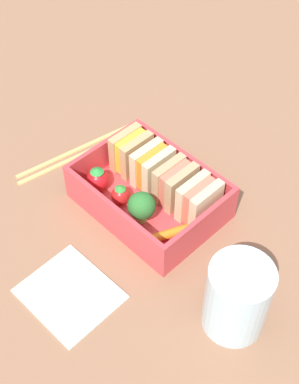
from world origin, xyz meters
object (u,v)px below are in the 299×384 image
object	(u,v)px
sandwich_center_left	(153,167)
strawberry_left	(98,179)
sandwich_center	(175,184)
drinking_glass	(237,298)
chopstick_pair	(83,149)
folded_napkin	(70,293)
strawberry_far_left	(121,195)
sandwich_center_right	(199,201)
carrot_stick_far_left	(170,234)
sandwich_left	(131,152)
broccoli_floret	(141,206)

from	to	relation	value
sandwich_center_left	strawberry_left	xyz separation A→B (cm)	(-4.19, -5.78, -1.09)
sandwich_center	drinking_glass	xyz separation A→B (cm)	(15.96, -7.48, 0.78)
chopstick_pair	folded_napkin	world-z (taller)	chopstick_pair
sandwich_center	strawberry_far_left	bearing A→B (deg)	-129.10
sandwich_center_right	carrot_stick_far_left	xyz separation A→B (cm)	(-0.10, -4.87, -2.10)
sandwich_center_right	strawberry_left	world-z (taller)	sandwich_center_right
strawberry_far_left	carrot_stick_far_left	xyz separation A→B (cm)	(8.23, 0.46, -0.75)
sandwich_left	sandwich_center_right	distance (cm)	12.00
sandwich_center_left	chopstick_pair	distance (cm)	12.61
sandwich_center_right	sandwich_center_left	bearing A→B (deg)	180.00
strawberry_left	sandwich_left	bearing A→B (deg)	88.11
sandwich_left	broccoli_floret	xyz separation A→B (cm)	(7.70, -5.54, 0.01)
broccoli_floret	drinking_glass	bearing A→B (deg)	-6.80
broccoli_floret	drinking_glass	world-z (taller)	drinking_glass
sandwich_left	sandwich_center_left	world-z (taller)	same
chopstick_pair	strawberry_left	bearing A→B (deg)	-25.60
sandwich_center_right	broccoli_floret	distance (cm)	7.02
sandwich_center_right	broccoli_floret	size ratio (longest dim) A/B	1.18
sandwich_left	drinking_glass	size ratio (longest dim) A/B	0.58
sandwich_center_left	strawberry_left	size ratio (longest dim) A/B	1.52
sandwich_center_left	broccoli_floret	size ratio (longest dim) A/B	1.18
sandwich_left	strawberry_left	distance (cm)	5.88
folded_napkin	drinking_glass	bearing A→B (deg)	35.54
sandwich_center_left	strawberry_left	distance (cm)	7.22
broccoli_floret	sandwich_center	bearing A→B (deg)	86.93
sandwich_left	folded_napkin	bearing A→B (deg)	-63.59
sandwich_center_right	strawberry_far_left	xyz separation A→B (cm)	(-8.34, -5.33, -1.35)
strawberry_far_left	chopstick_pair	xyz separation A→B (cm)	(-11.60, 3.27, -2.18)
sandwich_center	sandwich_left	bearing A→B (deg)	180.00
sandwich_center_left	strawberry_far_left	size ratio (longest dim) A/B	1.78
broccoli_floret	drinking_glass	distance (cm)	16.39
sandwich_center_right	carrot_stick_far_left	size ratio (longest dim) A/B	1.03
sandwich_center_left	folded_napkin	xyz separation A→B (cm)	(5.01, -18.16, -3.68)
strawberry_left	drinking_glass	size ratio (longest dim) A/B	0.38
carrot_stick_far_left	sandwich_center_left	bearing A→B (deg)	148.34
strawberry_far_left	chopstick_pair	bearing A→B (deg)	164.27
sandwich_left	folded_napkin	distance (cm)	20.60
sandwich_center	sandwich_center_right	distance (cm)	4.00
sandwich_center_left	sandwich_center	distance (cm)	4.00
broccoli_floret	sandwich_left	bearing A→B (deg)	144.26
strawberry_left	broccoli_floret	world-z (taller)	broccoli_floret
sandwich_center	sandwich_center_right	world-z (taller)	same
sandwich_center_left	chopstick_pair	xyz separation A→B (cm)	(-11.93, -2.07, -3.53)
strawberry_left	chopstick_pair	xyz separation A→B (cm)	(-7.74, 3.71, -2.44)
strawberry_far_left	folded_napkin	distance (cm)	14.09
carrot_stick_far_left	sandwich_center	bearing A→B (deg)	128.66
strawberry_left	folded_napkin	bearing A→B (deg)	-53.36
folded_napkin	strawberry_far_left	bearing A→B (deg)	112.64
strawberry_left	strawberry_far_left	xyz separation A→B (cm)	(3.86, 0.44, -0.26)
folded_napkin	sandwich_center_left	bearing A→B (deg)	105.44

